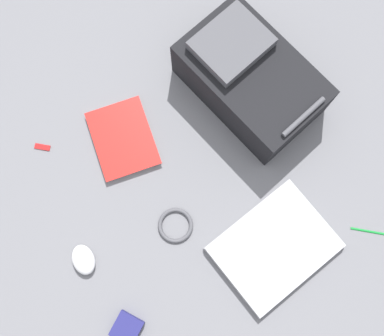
# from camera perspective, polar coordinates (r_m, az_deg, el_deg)

# --- Properties ---
(ground_plane) EXTENTS (3.37, 3.37, 0.00)m
(ground_plane) POSITION_cam_1_polar(r_m,az_deg,el_deg) (1.52, -0.10, -0.34)
(ground_plane) COLOR slate
(backpack) EXTENTS (0.40, 0.52, 0.21)m
(backpack) POSITION_cam_1_polar(r_m,az_deg,el_deg) (1.53, 7.10, 10.88)
(backpack) COLOR black
(backpack) RESTS_ON ground_plane
(laptop) EXTENTS (0.40, 0.34, 0.03)m
(laptop) POSITION_cam_1_polar(r_m,az_deg,el_deg) (1.49, 10.12, -9.55)
(laptop) COLOR #929296
(laptop) RESTS_ON ground_plane
(book_blue) EXTENTS (0.22, 0.27, 0.02)m
(book_blue) POSITION_cam_1_polar(r_m,az_deg,el_deg) (1.55, -8.48, 3.57)
(book_blue) COLOR silver
(book_blue) RESTS_ON ground_plane
(computer_mouse) EXTENTS (0.07, 0.10, 0.04)m
(computer_mouse) POSITION_cam_1_polar(r_m,az_deg,el_deg) (1.50, -13.21, -10.93)
(computer_mouse) COLOR silver
(computer_mouse) RESTS_ON ground_plane
(cable_coil) EXTENTS (0.11, 0.11, 0.01)m
(cable_coil) POSITION_cam_1_polar(r_m,az_deg,el_deg) (1.48, -2.04, -7.08)
(cable_coil) COLOR #4C4C51
(cable_coil) RESTS_ON ground_plane
(pen_black) EXTENTS (0.11, 0.09, 0.01)m
(pen_black) POSITION_cam_1_polar(r_m,az_deg,el_deg) (1.59, 21.29, -7.33)
(pen_black) COLOR #198C33
(pen_black) RESTS_ON ground_plane
(earbud_pouch) EXTENTS (0.11, 0.11, 0.03)m
(earbud_pouch) POSITION_cam_1_polar(r_m,az_deg,el_deg) (1.49, -8.03, -18.94)
(earbud_pouch) COLOR navy
(earbud_pouch) RESTS_ON ground_plane
(usb_stick) EXTENTS (0.05, 0.05, 0.01)m
(usb_stick) POSITION_cam_1_polar(r_m,az_deg,el_deg) (1.61, -17.94, 2.49)
(usb_stick) COLOR #B21919
(usb_stick) RESTS_ON ground_plane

